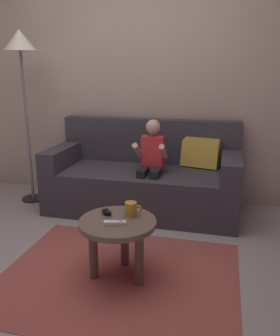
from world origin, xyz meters
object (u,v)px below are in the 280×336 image
at_px(nunchuk_black, 107,212).
at_px(coffee_mug, 131,209).
at_px(coffee_table, 118,232).
at_px(floor_lamp, 21,55).
at_px(couch, 145,179).
at_px(person_seated_on_couch, 151,162).
at_px(game_remote_white_near_edge, 115,223).

xyz_separation_m(nunchuk_black, coffee_mug, (0.17, 0.02, 0.03)).
distance_m(coffee_table, floor_lamp, 2.14).
distance_m(couch, nunchuk_black, 1.19).
xyz_separation_m(person_seated_on_couch, coffee_mug, (0.08, -0.98, -0.07)).
bearing_deg(nunchuk_black, floor_lamp, 138.23).
bearing_deg(coffee_table, game_remote_white_near_edge, -86.32).
height_order(couch, floor_lamp, floor_lamp).
height_order(couch, coffee_table, couch).
bearing_deg(coffee_table, floor_lamp, 138.83).
bearing_deg(person_seated_on_couch, coffee_mug, -85.46).
bearing_deg(person_seated_on_couch, game_remote_white_near_edge, -89.26).
bearing_deg(couch, coffee_table, -84.91).
bearing_deg(couch, floor_lamp, -177.13).
relative_size(coffee_table, nunchuk_black, 5.09).
distance_m(person_seated_on_couch, floor_lamp, 1.66).
bearing_deg(couch, person_seated_on_couch, -60.71).
xyz_separation_m(coffee_table, game_remote_white_near_edge, (0.00, -0.08, 0.10)).
distance_m(game_remote_white_near_edge, coffee_mug, 0.18).
bearing_deg(couch, game_remote_white_near_edge, -84.99).
bearing_deg(coffee_table, couch, 95.09).
bearing_deg(coffee_mug, nunchuk_black, -171.77).
bearing_deg(coffee_table, coffee_mug, 52.32).
bearing_deg(nunchuk_black, game_remote_white_near_edge, -53.29).
relative_size(person_seated_on_couch, coffee_mug, 7.83).
distance_m(nunchuk_black, coffee_mug, 0.17).
height_order(couch, nunchuk_black, couch).
xyz_separation_m(couch, coffee_table, (0.11, -1.24, 0.03)).
xyz_separation_m(couch, person_seated_on_couch, (0.10, -0.18, 0.23)).
bearing_deg(couch, nunchuk_black, -89.43).
bearing_deg(person_seated_on_couch, couch, 119.29).
distance_m(coffee_table, coffee_mug, 0.17).
relative_size(couch, person_seated_on_couch, 2.01).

